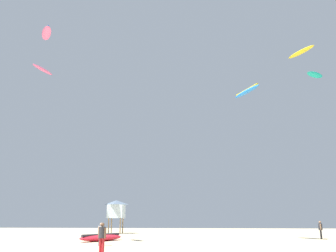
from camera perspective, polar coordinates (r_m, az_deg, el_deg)
name	(u,v)px	position (r m, az deg, el deg)	size (l,w,h in m)	color
person_foreground	(102,235)	(21.07, -10.38, -16.66)	(0.50, 0.37, 1.64)	#B21E23
person_midground	(320,228)	(38.16, 22.98, -14.69)	(0.37, 0.53, 1.63)	#2D2D33
person_left	(101,232)	(26.86, -10.57, -16.21)	(0.35, 0.46, 1.57)	#2D2D33
kite_grounded_near	(101,238)	(32.57, -10.51, -16.96)	(3.50, 5.12, 0.65)	red
lifeguard_tower	(116,209)	(48.33, -8.19, -12.86)	(2.30, 2.30, 4.15)	#8C704C
kite_aloft_0	(301,52)	(52.38, 20.29, 10.92)	(3.36, 4.43, 0.70)	yellow
kite_aloft_1	(46,33)	(34.79, -18.68, 13.75)	(2.01, 2.73, 0.35)	#E5598C
kite_aloft_2	(247,91)	(35.82, 12.36, 5.36)	(2.74, 3.88, 0.85)	blue
kite_aloft_3	(315,75)	(61.45, 22.21, 7.51)	(3.42, 2.85, 0.83)	#19B29E
kite_aloft_4	(43,70)	(49.60, -19.22, 8.42)	(1.98, 3.88, 0.69)	#E5598C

